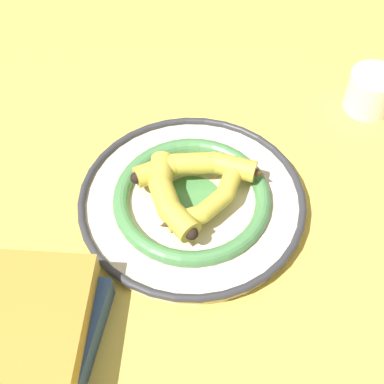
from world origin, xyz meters
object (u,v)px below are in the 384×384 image
banana_b (209,203)px  coffee_mug (373,91)px  banana_a (168,194)px  banana_c (198,167)px  decorative_bowl (192,200)px  book_stack (41,333)px

banana_b → coffee_mug: size_ratio=1.12×
banana_a → banana_c: bearing=122.8°
banana_a → decorative_bowl: bearing=96.8°
decorative_bowl → book_stack: 0.31m
banana_b → book_stack: (0.19, -0.24, -0.01)m
book_stack → banana_a: bearing=154.9°
banana_b → banana_c: banana_c is taller
banana_b → book_stack: 0.30m
decorative_bowl → book_stack: book_stack is taller
banana_b → coffee_mug: 0.41m
coffee_mug → book_stack: bearing=-111.5°
decorative_bowl → coffee_mug: 0.41m
book_stack → decorative_bowl: bearing=151.2°
banana_a → banana_c: banana_a is taller
banana_c → decorative_bowl: bearing=73.5°
banana_b → banana_c: bearing=57.9°
banana_c → banana_a: bearing=47.1°
banana_a → coffee_mug: 0.46m
decorative_bowl → banana_c: 0.05m
decorative_bowl → coffee_mug: size_ratio=2.94×
banana_b → decorative_bowl: bearing=84.4°
banana_a → banana_b: (0.02, 0.06, -0.00)m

